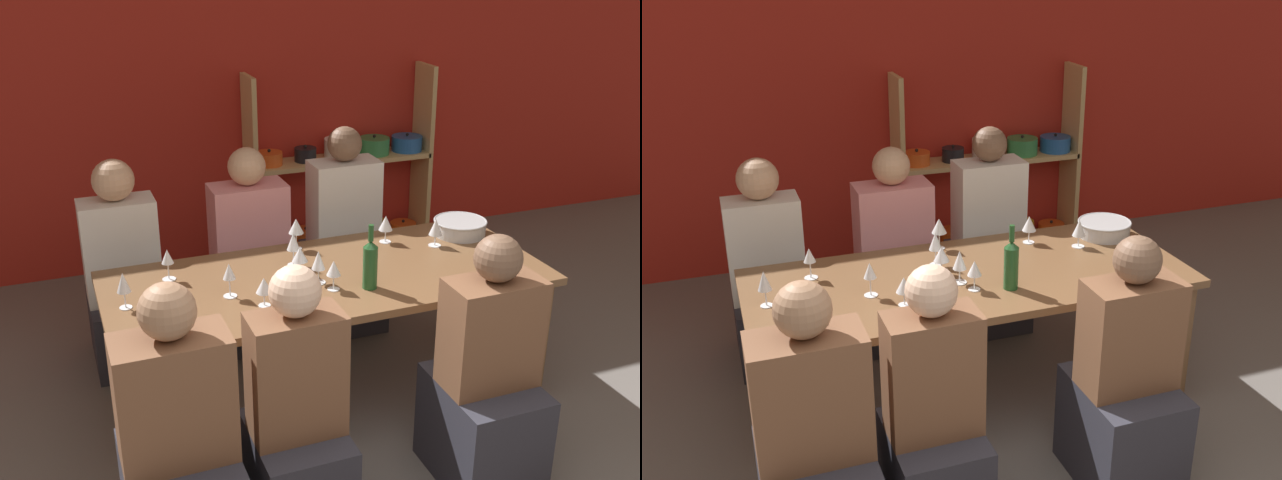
# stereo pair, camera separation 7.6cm
# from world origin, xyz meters

# --- Properties ---
(wall_back_red) EXTENTS (8.80, 0.06, 2.70)m
(wall_back_red) POSITION_xyz_m (0.00, 3.83, 1.35)
(wall_back_red) COLOR red
(wall_back_red) RESTS_ON ground_plane
(shelf_unit) EXTENTS (1.46, 0.30, 1.41)m
(shelf_unit) POSITION_xyz_m (1.08, 3.63, 0.50)
(shelf_unit) COLOR tan
(shelf_unit) RESTS_ON ground_plane
(dining_table) EXTENTS (2.21, 0.93, 0.74)m
(dining_table) POSITION_xyz_m (0.18, 1.66, 0.66)
(dining_table) COLOR brown
(dining_table) RESTS_ON ground_plane
(mixing_bowl) EXTENTS (0.30, 0.30, 0.09)m
(mixing_bowl) POSITION_xyz_m (1.08, 1.90, 0.79)
(mixing_bowl) COLOR #B7BABC
(mixing_bowl) RESTS_ON dining_table
(wine_bottle_green) EXTENTS (0.07, 0.07, 0.33)m
(wine_bottle_green) POSITION_xyz_m (0.32, 1.45, 0.87)
(wine_bottle_green) COLOR #1E4C23
(wine_bottle_green) RESTS_ON dining_table
(wine_glass_empty_a) EXTENTS (0.08, 0.08, 0.16)m
(wine_glass_empty_a) POSITION_xyz_m (0.64, 1.95, 0.85)
(wine_glass_empty_a) COLOR white
(wine_glass_empty_a) RESTS_ON dining_table
(wine_glass_empty_b) EXTENTS (0.07, 0.07, 0.16)m
(wine_glass_empty_b) POSITION_xyz_m (-0.57, 1.89, 0.86)
(wine_glass_empty_b) COLOR white
(wine_glass_empty_b) RESTS_ON dining_table
(wine_glass_empty_c) EXTENTS (0.07, 0.07, 0.17)m
(wine_glass_empty_c) POSITION_xyz_m (-0.34, 1.60, 0.86)
(wine_glass_empty_c) COLOR white
(wine_glass_empty_c) RESTS_ON dining_table
(wine_glass_white_a) EXTENTS (0.08, 0.08, 0.17)m
(wine_glass_white_a) POSITION_xyz_m (0.15, 2.04, 0.87)
(wine_glass_white_a) COLOR white
(wine_glass_white_a) RESTS_ON dining_table
(wine_glass_empty_d) EXTENTS (0.07, 0.07, 0.14)m
(wine_glass_empty_d) POSITION_xyz_m (-0.22, 1.45, 0.84)
(wine_glass_empty_d) COLOR white
(wine_glass_empty_d) RESTS_ON dining_table
(wine_glass_red_a) EXTENTS (0.07, 0.07, 0.17)m
(wine_glass_red_a) POSITION_xyz_m (0.10, 1.59, 0.86)
(wine_glass_red_a) COLOR white
(wine_glass_red_a) RESTS_ON dining_table
(wine_glass_empty_e) EXTENTS (0.07, 0.07, 0.18)m
(wine_glass_empty_e) POSITION_xyz_m (0.06, 1.83, 0.87)
(wine_glass_empty_e) COLOR white
(wine_glass_empty_e) RESTS_ON dining_table
(wine_glass_white_b) EXTENTS (0.07, 0.07, 0.16)m
(wine_glass_white_b) POSITION_xyz_m (0.87, 1.80, 0.85)
(wine_glass_white_b) COLOR white
(wine_glass_white_b) RESTS_ON dining_table
(wine_glass_red_b) EXTENTS (0.06, 0.06, 0.18)m
(wine_glass_red_b) POSITION_xyz_m (-0.81, 1.65, 0.86)
(wine_glass_red_b) COLOR white
(wine_glass_red_b) RESTS_ON dining_table
(wine_glass_white_c) EXTENTS (0.07, 0.07, 0.15)m
(wine_glass_white_c) POSITION_xyz_m (0.14, 1.49, 0.85)
(wine_glass_white_c) COLOR white
(wine_glass_white_c) RESTS_ON dining_table
(wine_glass_empty_f) EXTENTS (0.08, 0.08, 0.15)m
(wine_glass_empty_f) POSITION_xyz_m (0.05, 1.71, 0.85)
(wine_glass_empty_f) COLOR white
(wine_glass_empty_f) RESTS_ON dining_table
(person_near_a) EXTENTS (0.41, 0.51, 1.19)m
(person_near_a) POSITION_xyz_m (0.62, 0.86, 0.44)
(person_near_a) COLOR #2D2D38
(person_near_a) RESTS_ON ground_plane
(person_far_a) EXTENTS (0.45, 0.56, 1.20)m
(person_far_a) POSITION_xyz_m (0.01, 2.51, 0.43)
(person_far_a) COLOR #2D2D38
(person_far_a) RESTS_ON ground_plane
(person_near_b) EXTENTS (0.37, 0.47, 1.18)m
(person_near_b) POSITION_xyz_m (-0.26, 0.88, 0.44)
(person_near_b) COLOR #2D2D38
(person_near_b) RESTS_ON ground_plane
(person_far_b) EXTENTS (0.41, 0.51, 1.22)m
(person_far_b) POSITION_xyz_m (-0.74, 2.47, 0.45)
(person_far_b) COLOR #2D2D38
(person_far_b) RESTS_ON ground_plane
(person_near_c) EXTENTS (0.43, 0.54, 1.20)m
(person_near_c) POSITION_xyz_m (-0.74, 0.87, 0.44)
(person_near_c) COLOR #2D2D38
(person_near_c) RESTS_ON ground_plane
(person_far_c) EXTENTS (0.42, 0.52, 1.28)m
(person_far_c) POSITION_xyz_m (0.61, 2.47, 0.47)
(person_far_c) COLOR #2D2D38
(person_far_c) RESTS_ON ground_plane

